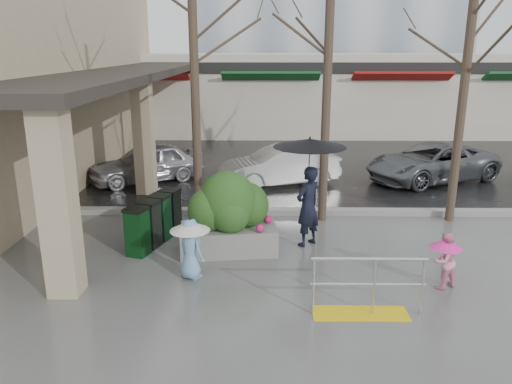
{
  "coord_description": "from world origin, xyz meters",
  "views": [
    {
      "loc": [
        -0.35,
        -8.7,
        4.31
      ],
      "look_at": [
        -0.49,
        1.66,
        1.3
      ],
      "focal_mm": 35.0,
      "sensor_mm": 36.0,
      "label": 1
    }
  ],
  "objects_px": {
    "tree_west": "(192,13)",
    "woman": "(309,177)",
    "tree_mideast": "(471,23)",
    "car_c": "(432,162)",
    "tree_midwest": "(330,6)",
    "child_pink": "(444,257)",
    "planter": "(229,214)",
    "car_a": "(147,163)",
    "car_b": "(280,166)",
    "child_blue": "(190,242)",
    "news_boxes": "(155,221)",
    "handrail": "(365,294)"
  },
  "relations": [
    {
      "from": "tree_west",
      "to": "woman",
      "type": "distance_m",
      "value": 4.73
    },
    {
      "from": "tree_mideast",
      "to": "car_c",
      "type": "distance_m",
      "value": 5.87
    },
    {
      "from": "tree_midwest",
      "to": "woman",
      "type": "xyz_separation_m",
      "value": [
        -0.54,
        -1.74,
        -3.65
      ]
    },
    {
      "from": "child_pink",
      "to": "planter",
      "type": "bearing_deg",
      "value": -50.97
    },
    {
      "from": "tree_midwest",
      "to": "tree_mideast",
      "type": "distance_m",
      "value": 3.32
    },
    {
      "from": "car_a",
      "to": "car_b",
      "type": "distance_m",
      "value": 4.41
    },
    {
      "from": "car_b",
      "to": "car_c",
      "type": "relative_size",
      "value": 0.84
    },
    {
      "from": "child_blue",
      "to": "car_a",
      "type": "relative_size",
      "value": 0.32
    },
    {
      "from": "woman",
      "to": "child_pink",
      "type": "relative_size",
      "value": 2.31
    },
    {
      "from": "woman",
      "to": "car_a",
      "type": "xyz_separation_m",
      "value": [
        -4.85,
        5.5,
        -0.95
      ]
    },
    {
      "from": "tree_mideast",
      "to": "tree_west",
      "type": "bearing_deg",
      "value": -180.0
    },
    {
      "from": "news_boxes",
      "to": "car_b",
      "type": "bearing_deg",
      "value": 77.06
    },
    {
      "from": "car_b",
      "to": "car_c",
      "type": "bearing_deg",
      "value": 77.71
    },
    {
      "from": "tree_midwest",
      "to": "tree_west",
      "type": "bearing_deg",
      "value": -180.0
    },
    {
      "from": "car_b",
      "to": "child_pink",
      "type": "bearing_deg",
      "value": 2.35
    },
    {
      "from": "tree_mideast",
      "to": "car_b",
      "type": "xyz_separation_m",
      "value": [
        -4.3,
        3.4,
        -4.23
      ]
    },
    {
      "from": "handrail",
      "to": "planter",
      "type": "bearing_deg",
      "value": 132.27
    },
    {
      "from": "car_a",
      "to": "woman",
      "type": "bearing_deg",
      "value": 11.09
    },
    {
      "from": "tree_mideast",
      "to": "car_b",
      "type": "relative_size",
      "value": 1.7
    },
    {
      "from": "tree_west",
      "to": "news_boxes",
      "type": "height_order",
      "value": "tree_west"
    },
    {
      "from": "child_pink",
      "to": "woman",
      "type": "bearing_deg",
      "value": -69.91
    },
    {
      "from": "handrail",
      "to": "tree_midwest",
      "type": "relative_size",
      "value": 0.27
    },
    {
      "from": "tree_mideast",
      "to": "planter",
      "type": "relative_size",
      "value": 2.99
    },
    {
      "from": "tree_midwest",
      "to": "child_pink",
      "type": "xyz_separation_m",
      "value": [
        1.8,
        -3.79,
        -4.62
      ]
    },
    {
      "from": "tree_west",
      "to": "tree_midwest",
      "type": "bearing_deg",
      "value": 0.0
    },
    {
      "from": "child_pink",
      "to": "tree_midwest",
      "type": "bearing_deg",
      "value": -93.23
    },
    {
      "from": "news_boxes",
      "to": "car_c",
      "type": "height_order",
      "value": "car_c"
    },
    {
      "from": "car_c",
      "to": "child_pink",
      "type": "bearing_deg",
      "value": -40.89
    },
    {
      "from": "news_boxes",
      "to": "car_b",
      "type": "xyz_separation_m",
      "value": [
        2.99,
        5.06,
        0.09
      ]
    },
    {
      "from": "news_boxes",
      "to": "car_a",
      "type": "xyz_separation_m",
      "value": [
        -1.4,
        5.42,
        0.09
      ]
    },
    {
      "from": "tree_mideast",
      "to": "child_pink",
      "type": "height_order",
      "value": "tree_mideast"
    },
    {
      "from": "planter",
      "to": "car_c",
      "type": "relative_size",
      "value": 0.48
    },
    {
      "from": "handrail",
      "to": "tree_midwest",
      "type": "height_order",
      "value": "tree_midwest"
    },
    {
      "from": "child_blue",
      "to": "car_b",
      "type": "distance_m",
      "value": 7.12
    },
    {
      "from": "tree_mideast",
      "to": "car_a",
      "type": "relative_size",
      "value": 1.76
    },
    {
      "from": "child_pink",
      "to": "news_boxes",
      "type": "relative_size",
      "value": 0.55
    },
    {
      "from": "car_b",
      "to": "child_blue",
      "type": "bearing_deg",
      "value": -34.56
    },
    {
      "from": "news_boxes",
      "to": "handrail",
      "type": "bearing_deg",
      "value": -19.43
    },
    {
      "from": "tree_west",
      "to": "news_boxes",
      "type": "xyz_separation_m",
      "value": [
        -0.79,
        -1.66,
        -4.55
      ]
    },
    {
      "from": "tree_midwest",
      "to": "car_c",
      "type": "xyz_separation_m",
      "value": [
        4.09,
        3.99,
        -4.6
      ]
    },
    {
      "from": "tree_west",
      "to": "car_b",
      "type": "height_order",
      "value": "tree_west"
    },
    {
      "from": "child_pink",
      "to": "car_c",
      "type": "bearing_deg",
      "value": -135.01
    },
    {
      "from": "woman",
      "to": "child_blue",
      "type": "xyz_separation_m",
      "value": [
        -2.38,
        -1.72,
        -0.85
      ]
    },
    {
      "from": "tree_west",
      "to": "child_blue",
      "type": "bearing_deg",
      "value": -85.37
    },
    {
      "from": "tree_west",
      "to": "car_a",
      "type": "xyz_separation_m",
      "value": [
        -2.19,
        3.76,
        -4.45
      ]
    },
    {
      "from": "planter",
      "to": "tree_west",
      "type": "bearing_deg",
      "value": 113.52
    },
    {
      "from": "child_blue",
      "to": "car_c",
      "type": "bearing_deg",
      "value": -92.67
    },
    {
      "from": "tree_midwest",
      "to": "car_a",
      "type": "bearing_deg",
      "value": 145.13
    },
    {
      "from": "tree_west",
      "to": "car_b",
      "type": "xyz_separation_m",
      "value": [
        2.2,
        3.4,
        -4.45
      ]
    },
    {
      "from": "child_blue",
      "to": "car_b",
      "type": "height_order",
      "value": "car_b"
    }
  ]
}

